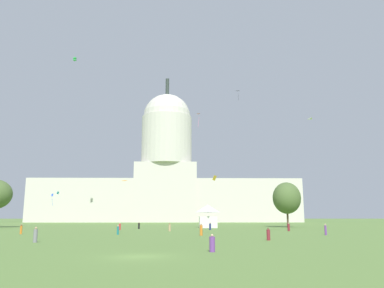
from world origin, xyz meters
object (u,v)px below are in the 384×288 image
at_px(capitol_building, 166,178).
at_px(kite_white_mid, 312,121).
at_px(person_red_back_center, 120,227).
at_px(kite_orange_low, 125,182).
at_px(person_purple_back_right, 326,230).
at_px(kite_green_high, 75,59).
at_px(tree_east_far, 287,198).
at_px(person_grey_near_tent, 35,235).
at_px(person_purple_lawn_far_right, 212,244).
at_px(kite_pink_mid, 197,116).
at_px(kite_black_high, 238,92).
at_px(kite_cyan_low, 58,193).
at_px(person_maroon_aisle_center, 268,235).
at_px(person_black_near_tree_east, 139,226).
at_px(kite_blue_low, 52,197).
at_px(event_tent, 208,216).
at_px(person_tan_edge_west, 170,228).
at_px(kite_gold_low, 215,178).
at_px(person_orange_front_center, 201,230).
at_px(person_navy_front_left, 210,227).
at_px(person_orange_near_tree_west, 21,230).

distance_m(capitol_building, kite_white_mid, 128.12).
bearing_deg(person_red_back_center, kite_orange_low, 84.48).
xyz_separation_m(capitol_building, person_purple_back_right, (30.53, -125.83, -20.60)).
xyz_separation_m(person_red_back_center, kite_green_high, (-25.39, 45.49, 56.95)).
relative_size(tree_east_far, kite_orange_low, 7.52).
height_order(tree_east_far, person_grey_near_tent, tree_east_far).
bearing_deg(person_purple_lawn_far_right, kite_pink_mid, 52.95).
height_order(person_grey_near_tent, kite_black_high, kite_black_high).
distance_m(tree_east_far, kite_orange_low, 45.71).
bearing_deg(kite_cyan_low, tree_east_far, 130.55).
distance_m(person_maroon_aisle_center, kite_orange_low, 69.90).
bearing_deg(person_black_near_tree_east, kite_blue_low, 172.17).
bearing_deg(kite_black_high, capitol_building, -35.85).
distance_m(kite_cyan_low, kite_black_high, 85.05).
relative_size(capitol_building, event_tent, 18.75).
bearing_deg(person_tan_edge_west, kite_gold_low, -47.09).
height_order(person_orange_front_center, kite_white_mid, kite_white_mid).
xyz_separation_m(person_navy_front_left, kite_pink_mid, (-2.22, 13.01, 27.93)).
xyz_separation_m(event_tent, kite_orange_low, (-23.15, 12.81, 9.75)).
xyz_separation_m(person_tan_edge_west, kite_black_high, (25.99, 80.22, 54.69)).
height_order(person_orange_front_center, person_grey_near_tent, person_orange_front_center).
height_order(event_tent, person_black_near_tree_east, event_tent).
relative_size(tree_east_far, person_orange_front_center, 6.66).
distance_m(person_purple_lawn_far_right, kite_pink_mid, 69.09).
distance_m(person_purple_lawn_far_right, kite_gold_low, 67.13).
xyz_separation_m(kite_cyan_low, kite_white_mid, (60.80, -59.16, 8.50)).
relative_size(person_maroon_aisle_center, kite_orange_low, 0.97).
distance_m(tree_east_far, person_black_near_tree_east, 40.07).
bearing_deg(person_orange_near_tree_west, person_purple_lawn_far_right, 84.94).
relative_size(person_orange_front_center, kite_gold_low, 1.29).
xyz_separation_m(capitol_building, tree_east_far, (35.88, -84.84, -13.81)).
bearing_deg(person_orange_near_tree_west, kite_white_mid, 128.94).
bearing_deg(event_tent, person_red_back_center, -140.52).
bearing_deg(kite_green_high, person_grey_near_tent, -162.53).
xyz_separation_m(kite_green_high, kite_blue_low, (-3.52, -3.20, -48.76)).
relative_size(person_purple_back_right, person_grey_near_tent, 1.00).
distance_m(kite_gold_low, kite_blue_low, 56.78).
distance_m(person_black_near_tree_east, kite_cyan_low, 43.88).
height_order(capitol_building, person_orange_near_tree_west, capitol_building).
distance_m(person_orange_near_tree_west, person_tan_edge_west, 26.47).
distance_m(kite_green_high, kite_black_high, 68.31).
relative_size(person_purple_back_right, kite_orange_low, 1.10).
xyz_separation_m(person_red_back_center, person_black_near_tree_east, (3.21, 7.00, -0.02)).
xyz_separation_m(person_purple_lawn_far_right, kite_pink_mid, (1.13, 63.16, 27.98)).
bearing_deg(kite_pink_mid, event_tent, 87.06).
xyz_separation_m(person_orange_near_tree_west, person_black_near_tree_east, (16.47, 24.55, -0.03)).
height_order(person_tan_edge_west, person_black_near_tree_east, person_tan_edge_west).
height_order(person_grey_near_tent, person_black_near_tree_east, person_grey_near_tent).
xyz_separation_m(person_maroon_aisle_center, kite_cyan_low, (-49.67, 72.95, 9.40)).
relative_size(kite_green_high, kite_white_mid, 1.01).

